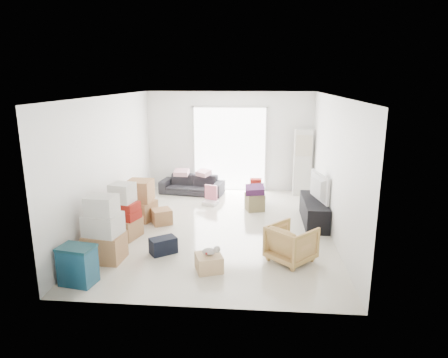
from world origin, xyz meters
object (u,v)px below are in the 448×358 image
ottoman (255,202)px  kids_table (256,186)px  wood_crate (209,263)px  television (315,197)px  ac_tower (302,163)px  sofa (192,182)px  armchair (291,242)px  tv_console (314,211)px  storage_bins (78,265)px

ottoman → kids_table: kids_table is taller
wood_crate → television: bearing=50.5°
ac_tower → ottoman: bearing=-130.8°
sofa → armchair: bearing=-50.3°
kids_table → armchair: bearing=-79.2°
tv_console → ottoman: (-1.28, 0.73, -0.06)m
television → armchair: size_ratio=1.41×
tv_console → television: (0.00, 0.00, 0.32)m
kids_table → ac_tower: bearing=32.8°
armchair → kids_table: armchair is taller
armchair → storage_bins: size_ratio=1.16×
ottoman → wood_crate: 3.22m
ac_tower → armchair: (-0.58, -4.09, -0.53)m
storage_bins → ottoman: (2.62, 3.73, -0.10)m
tv_console → kids_table: bearing=132.6°
ottoman → storage_bins: bearing=-125.1°
ottoman → ac_tower: bearing=49.2°
ac_tower → armchair: 4.17m
tv_console → armchair: size_ratio=2.19×
ac_tower → television: size_ratio=1.77×
sofa → armchair: (2.35, -3.94, 0.02)m
television → wood_crate: (-1.98, -2.40, -0.44)m
sofa → storage_bins: sofa is taller
television → sofa: size_ratio=0.58×
ottoman → kids_table: bearing=88.7°
kids_table → wood_crate: (-0.72, -3.78, -0.29)m
sofa → kids_table: 1.83m
kids_table → sofa: bearing=159.8°
sofa → ac_tower: bearing=11.9°
storage_bins → ac_tower: bearing=53.2°
tv_console → armchair: 2.04m
storage_bins → armchair: bearing=18.0°
ac_tower → storage_bins: 6.46m
television → ac_tower: bearing=-11.2°
sofa → wood_crate: size_ratio=4.19×
tv_console → storage_bins: storage_bins is taller
tv_console → armchair: (-0.63, -1.94, 0.09)m
ac_tower → sofa: (-2.93, -0.15, -0.54)m
storage_bins → ottoman: storage_bins is taller
television → kids_table: (-1.26, 1.37, -0.15)m
tv_console → wood_crate: bearing=-129.5°
ottoman → wood_crate: ottoman is taller
ac_tower → television: bearing=-88.7°
sofa → storage_bins: size_ratio=2.81×
armchair → kids_table: (-0.63, 3.31, 0.07)m
ac_tower → kids_table: bearing=-147.2°
tv_console → storage_bins: bearing=-142.5°
ottoman → wood_crate: size_ratio=0.98×
ottoman → sofa: bearing=143.3°
wood_crate → armchair: bearing=19.1°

